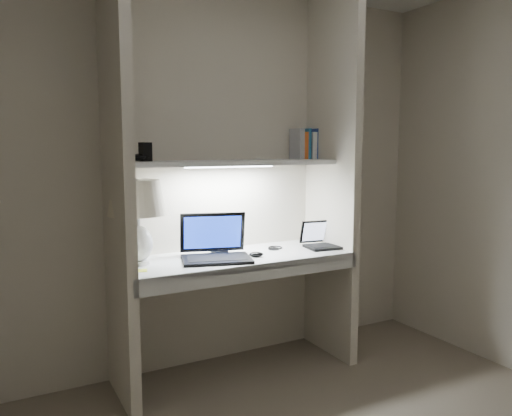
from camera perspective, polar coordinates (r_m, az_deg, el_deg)
back_wall at (r=3.34m, az=-4.31°, el=3.54°), size 3.20×0.01×2.50m
alcove_panel_left at (r=2.84m, az=-15.56°, el=2.73°), size 0.06×0.55×2.50m
alcove_panel_right at (r=3.47m, az=8.68°, el=3.61°), size 0.06×0.55×2.50m
desk at (r=3.16m, az=-2.18°, el=-5.80°), size 1.40×0.55×0.04m
desk_apron at (r=2.94m, az=0.08°, el=-7.36°), size 1.46×0.03×0.10m
shelf at (r=3.17m, az=-2.99°, el=5.18°), size 1.40×0.36×0.03m
strip_light at (r=3.17m, az=-2.99°, el=4.78°), size 0.60×0.04×0.02m
table_lamp at (r=2.94m, az=-13.42°, el=0.03°), size 0.34×0.34×0.49m
laptop_main at (r=3.07m, az=-4.71°, el=-4.65°), size 0.49×0.45×0.27m
laptop_netbook at (r=3.45m, az=7.74°, el=-3.75°), size 0.30×0.28×0.18m
speaker at (r=3.26m, az=-4.27°, el=-3.67°), size 0.13×0.11×0.16m
mouse at (r=3.11m, az=0.02°, el=-5.33°), size 0.10×0.08×0.03m
cable_coil at (r=3.37m, az=2.21°, el=-4.54°), size 0.13×0.13×0.01m
sticky_note at (r=2.84m, az=-13.01°, el=-6.98°), size 0.08×0.08×0.00m
book_row at (r=3.58m, az=5.76°, el=7.21°), size 0.20×0.14×0.21m
shelf_box at (r=3.01m, az=-12.53°, el=6.28°), size 0.08×0.07×0.11m
shelf_gadget at (r=3.00m, az=-13.11°, el=5.65°), size 0.12×0.10×0.04m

